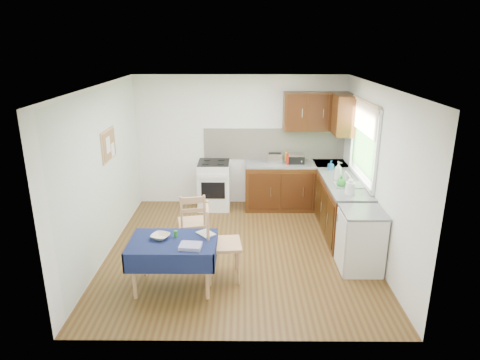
{
  "coord_description": "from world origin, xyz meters",
  "views": [
    {
      "loc": [
        0.05,
        -5.95,
        3.1
      ],
      "look_at": [
        0.01,
        0.24,
        1.07
      ],
      "focal_mm": 32.0,
      "sensor_mm": 36.0,
      "label": 1
    }
  ],
  "objects_px": {
    "toaster": "(275,158)",
    "chair_near": "(219,241)",
    "dish_rack": "(348,184)",
    "chair_far": "(193,220)",
    "kettle": "(350,187)",
    "sandwich_press": "(296,158)",
    "dining_table": "(173,248)"
  },
  "relations": [
    {
      "from": "dining_table",
      "to": "toaster",
      "type": "bearing_deg",
      "value": 84.84
    },
    {
      "from": "dining_table",
      "to": "dish_rack",
      "type": "xyz_separation_m",
      "value": [
        2.57,
        1.52,
        0.36
      ]
    },
    {
      "from": "chair_near",
      "to": "dish_rack",
      "type": "height_order",
      "value": "dish_rack"
    },
    {
      "from": "dish_rack",
      "to": "chair_far",
      "type": "bearing_deg",
      "value": 174.83
    },
    {
      "from": "sandwich_press",
      "to": "chair_far",
      "type": "bearing_deg",
      "value": -140.42
    },
    {
      "from": "sandwich_press",
      "to": "kettle",
      "type": "height_order",
      "value": "kettle"
    },
    {
      "from": "chair_far",
      "to": "chair_near",
      "type": "bearing_deg",
      "value": 107.82
    },
    {
      "from": "chair_near",
      "to": "sandwich_press",
      "type": "xyz_separation_m",
      "value": [
        1.31,
        2.6,
        0.43
      ]
    },
    {
      "from": "toaster",
      "to": "chair_near",
      "type": "bearing_deg",
      "value": -108.56
    },
    {
      "from": "dining_table",
      "to": "sandwich_press",
      "type": "bearing_deg",
      "value": 79.07
    },
    {
      "from": "toaster",
      "to": "kettle",
      "type": "height_order",
      "value": "kettle"
    },
    {
      "from": "toaster",
      "to": "dish_rack",
      "type": "relative_size",
      "value": 0.62
    },
    {
      "from": "sandwich_press",
      "to": "dish_rack",
      "type": "relative_size",
      "value": 0.7
    },
    {
      "from": "dining_table",
      "to": "dish_rack",
      "type": "relative_size",
      "value": 2.56
    },
    {
      "from": "dining_table",
      "to": "chair_near",
      "type": "relative_size",
      "value": 1.05
    },
    {
      "from": "dining_table",
      "to": "chair_near",
      "type": "bearing_deg",
      "value": 44.37
    },
    {
      "from": "dining_table",
      "to": "sandwich_press",
      "type": "distance_m",
      "value": 3.43
    },
    {
      "from": "toaster",
      "to": "dish_rack",
      "type": "xyz_separation_m",
      "value": [
        1.08,
        -1.29,
        -0.07
      ]
    },
    {
      "from": "chair_near",
      "to": "toaster",
      "type": "distance_m",
      "value": 2.77
    },
    {
      "from": "chair_far",
      "to": "dish_rack",
      "type": "xyz_separation_m",
      "value": [
        2.43,
        0.49,
        0.43
      ]
    },
    {
      "from": "dining_table",
      "to": "sandwich_press",
      "type": "height_order",
      "value": "sandwich_press"
    },
    {
      "from": "dining_table",
      "to": "chair_far",
      "type": "distance_m",
      "value": 1.04
    },
    {
      "from": "toaster",
      "to": "dish_rack",
      "type": "distance_m",
      "value": 1.69
    },
    {
      "from": "dining_table",
      "to": "dish_rack",
      "type": "height_order",
      "value": "dish_rack"
    },
    {
      "from": "toaster",
      "to": "kettle",
      "type": "xyz_separation_m",
      "value": [
        1.01,
        -1.69,
        0.01
      ]
    },
    {
      "from": "sandwich_press",
      "to": "dish_rack",
      "type": "distance_m",
      "value": 1.48
    },
    {
      "from": "chair_far",
      "to": "toaster",
      "type": "height_order",
      "value": "toaster"
    },
    {
      "from": "chair_far",
      "to": "kettle",
      "type": "height_order",
      "value": "kettle"
    },
    {
      "from": "chair_far",
      "to": "kettle",
      "type": "bearing_deg",
      "value": 170.87
    },
    {
      "from": "dining_table",
      "to": "toaster",
      "type": "relative_size",
      "value": 4.11
    },
    {
      "from": "toaster",
      "to": "dining_table",
      "type": "bearing_deg",
      "value": -117.05
    },
    {
      "from": "chair_far",
      "to": "toaster",
      "type": "xyz_separation_m",
      "value": [
        1.36,
        1.78,
        0.5
      ]
    }
  ]
}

